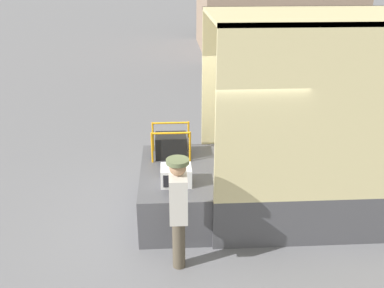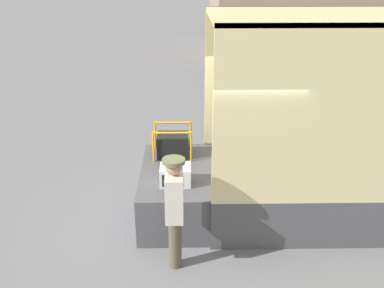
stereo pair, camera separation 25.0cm
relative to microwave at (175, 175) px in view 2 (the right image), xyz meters
name	(u,v)px [view 2 (the right image)]	position (x,y,z in m)	size (l,w,h in m)	color
ground_plane	(206,210)	(0.53, 0.50, -0.95)	(160.00, 160.00, 0.00)	slate
tailgate_deck	(174,190)	(-0.03, 0.50, -0.55)	(1.12, 2.17, 0.80)	#4C4C51
microwave	(175,175)	(0.00, 0.00, 0.00)	(0.48, 0.39, 0.29)	white
portable_generator	(174,145)	(-0.04, 1.08, 0.06)	(0.69, 0.55, 0.56)	black
worker_person	(174,203)	(0.01, -1.00, 0.09)	(0.30, 0.44, 1.69)	brown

